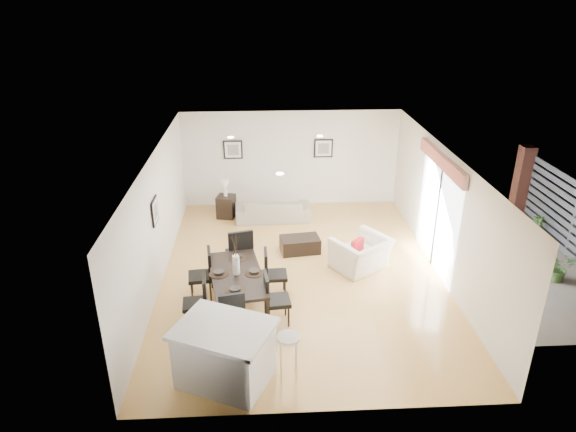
{
  "coord_description": "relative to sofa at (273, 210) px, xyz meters",
  "views": [
    {
      "loc": [
        -0.82,
        -9.7,
        5.72
      ],
      "look_at": [
        -0.28,
        0.4,
        1.21
      ],
      "focal_mm": 32.0,
      "sensor_mm": 36.0,
      "label": 1
    }
  ],
  "objects": [
    {
      "name": "dining_chair_head",
      "position": [
        -0.81,
        -5.35,
        0.28
      ],
      "size": [
        0.53,
        0.53,
        1.01
      ],
      "rotation": [
        0.0,
        0.0,
        0.2
      ],
      "color": "black",
      "rests_on": "ground"
    },
    {
      "name": "dining_chair_efar",
      "position": [
        -0.12,
        -3.71,
        0.27
      ],
      "size": [
        0.46,
        0.46,
        0.99
      ],
      "rotation": [
        0.0,
        0.0,
        1.6
      ],
      "color": "black",
      "rests_on": "ground"
    },
    {
      "name": "dining_table",
      "position": [
        -0.79,
        -4.18,
        0.42
      ],
      "size": [
        1.24,
        2.01,
        0.78
      ],
      "rotation": [
        0.0,
        0.0,
        0.17
      ],
      "color": "black",
      "rests_on": "ground"
    },
    {
      "name": "vase",
      "position": [
        -0.79,
        -4.18,
        0.83
      ],
      "size": [
        1.04,
        1.59,
        0.81
      ],
      "color": "white",
      "rests_on": "dining_table"
    },
    {
      "name": "wall_left",
      "position": [
        -2.45,
        -2.91,
        1.06
      ],
      "size": [
        0.04,
        8.0,
        2.7
      ],
      "primitive_type": "cube",
      "color": "silver",
      "rests_on": "ground"
    },
    {
      "name": "armchair",
      "position": [
        1.86,
        -2.74,
        0.08
      ],
      "size": [
        1.49,
        1.46,
        0.74
      ],
      "primitive_type": "imported",
      "rotation": [
        0.0,
        0.0,
        3.75
      ],
      "color": "white",
      "rests_on": "ground"
    },
    {
      "name": "courtyard_plant_b",
      "position": [
        6.45,
        -1.6,
        0.03
      ],
      "size": [
        0.4,
        0.4,
        0.64
      ],
      "primitive_type": "imported",
      "rotation": [
        0.0,
        0.0,
        0.13
      ],
      "color": "#3B5E28",
      "rests_on": "ground"
    },
    {
      "name": "sofa",
      "position": [
        0.0,
        0.0,
        0.0
      ],
      "size": [
        2.0,
        0.85,
        0.58
      ],
      "primitive_type": "imported",
      "rotation": [
        0.0,
        0.0,
        3.18
      ],
      "color": "gray",
      "rests_on": "ground"
    },
    {
      "name": "dining_chair_wnear",
      "position": [
        -1.46,
        -4.64,
        0.26
      ],
      "size": [
        0.48,
        0.48,
        0.99
      ],
      "rotation": [
        0.0,
        0.0,
        -1.48
      ],
      "color": "black",
      "rests_on": "ground"
    },
    {
      "name": "dining_chair_wfar",
      "position": [
        -1.45,
        -3.7,
        0.29
      ],
      "size": [
        0.52,
        0.52,
        1.04
      ],
      "rotation": [
        0.0,
        0.0,
        -1.45
      ],
      "color": "black",
      "rests_on": "ground"
    },
    {
      "name": "ground",
      "position": [
        0.55,
        -2.91,
        -0.29
      ],
      "size": [
        8.0,
        8.0,
        0.0
      ],
      "primitive_type": "plane",
      "color": "tan",
      "rests_on": "ground"
    },
    {
      "name": "wall_back",
      "position": [
        0.55,
        1.09,
        1.06
      ],
      "size": [
        6.0,
        0.04,
        2.7
      ],
      "primitive_type": "cube",
      "color": "silver",
      "rests_on": "ground"
    },
    {
      "name": "dining_chair_enear",
      "position": [
        -0.13,
        -4.66,
        0.28
      ],
      "size": [
        0.51,
        0.51,
        1.02
      ],
      "rotation": [
        0.0,
        0.0,
        1.68
      ],
      "color": "black",
      "rests_on": "ground"
    },
    {
      "name": "framed_print_back_left",
      "position": [
        -1.05,
        1.06,
        1.36
      ],
      "size": [
        0.52,
        0.04,
        0.52
      ],
      "color": "black",
      "rests_on": "wall_back"
    },
    {
      "name": "side_table",
      "position": [
        -1.25,
        0.24,
        0.02
      ],
      "size": [
        0.54,
        0.54,
        0.61
      ],
      "primitive_type": "cube",
      "rotation": [
        0.0,
        0.0,
        -0.22
      ],
      "color": "black",
      "rests_on": "ground"
    },
    {
      "name": "framed_print_left_wall",
      "position": [
        -2.42,
        -3.11,
        1.36
      ],
      "size": [
        0.04,
        0.52,
        0.52
      ],
      "rotation": [
        0.0,
        0.0,
        1.57
      ],
      "color": "black",
      "rests_on": "wall_left"
    },
    {
      "name": "cushion",
      "position": [
        1.76,
        -2.85,
        0.31
      ],
      "size": [
        0.32,
        0.33,
        0.35
      ],
      "primitive_type": "cube",
      "rotation": [
        0.0,
        0.0,
        3.94
      ],
      "color": "#A4151B",
      "rests_on": "armchair"
    },
    {
      "name": "courtyard",
      "position": [
        6.72,
        -2.05,
        0.64
      ],
      "size": [
        6.0,
        6.0,
        2.0
      ],
      "color": "gray",
      "rests_on": "ground"
    },
    {
      "name": "table_lamp",
      "position": [
        -1.25,
        0.24,
        0.6
      ],
      "size": [
        0.23,
        0.23,
        0.43
      ],
      "color": "white",
      "rests_on": "side_table"
    },
    {
      "name": "framed_print_back_right",
      "position": [
        1.45,
        1.06,
        1.36
      ],
      "size": [
        0.52,
        0.04,
        0.52
      ],
      "color": "black",
      "rests_on": "wall_back"
    },
    {
      "name": "dining_chair_foot",
      "position": [
        -0.77,
        -3.02,
        0.36
      ],
      "size": [
        0.63,
        0.63,
        1.16
      ],
      "rotation": [
        0.0,
        0.0,
        3.38
      ],
      "color": "black",
      "rests_on": "ground"
    },
    {
      "name": "coffee_table",
      "position": [
        0.59,
        -1.88,
        -0.11
      ],
      "size": [
        0.97,
        0.66,
        0.36
      ],
      "primitive_type": "cube",
      "rotation": [
        0.0,
        0.0,
        0.13
      ],
      "color": "black",
      "rests_on": "ground"
    },
    {
      "name": "wall_right",
      "position": [
        3.55,
        -2.91,
        1.06
      ],
      "size": [
        0.04,
        8.0,
        2.7
      ],
      "primitive_type": "cube",
      "color": "silver",
      "rests_on": "ground"
    },
    {
      "name": "sliding_door",
      "position": [
        3.51,
        -2.61,
        1.38
      ],
      "size": [
        0.12,
        2.7,
        2.57
      ],
      "color": "white",
      "rests_on": "wall_right"
    },
    {
      "name": "courtyard_plant_a",
      "position": [
        5.96,
        -3.47,
        0.02
      ],
      "size": [
        0.63,
        0.56,
        0.62
      ],
      "primitive_type": "imported",
      "rotation": [
        0.0,
        0.0,
        0.15
      ],
      "color": "#3B5E28",
      "rests_on": "ground"
    },
    {
      "name": "bar_stool",
      "position": [
        0.08,
        -6.14,
        0.39
      ],
      "size": [
        0.36,
        0.36,
        0.79
      ],
      "color": "silver",
      "rests_on": "ground"
    },
    {
      "name": "wall_front",
      "position": [
        0.55,
        -6.91,
        1.06
      ],
      "size": [
        6.0,
        0.04,
        2.7
      ],
      "primitive_type": "cube",
      "color": "silver",
      "rests_on": "ground"
    },
    {
      "name": "kitchen_island",
      "position": [
        -0.91,
        -6.14,
        0.22
      ],
      "size": [
        1.77,
        1.6,
        1.01
      ],
      "rotation": [
        0.0,
        0.0,
        -0.43
      ],
      "color": "white",
      "rests_on": "ground"
    },
    {
      "name": "ceiling",
      "position": [
        0.55,
        -2.91,
        2.41
      ],
      "size": [
        6.0,
        8.0,
        0.02
      ],
      "primitive_type": "cube",
      "color": "white",
      "rests_on": "wall_back"
    }
  ]
}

